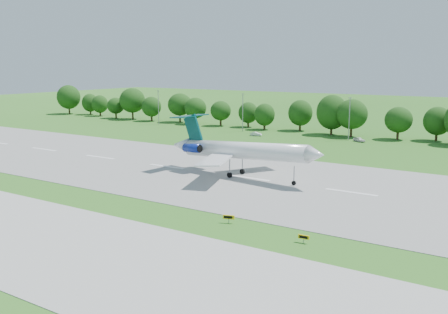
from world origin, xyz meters
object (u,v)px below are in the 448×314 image
Objects in this scene: airliner at (237,149)px; taxi_sign_left at (304,237)px; service_vehicle_b at (359,140)px; service_vehicle_a at (256,134)px.

taxi_sign_left is (25.87, -26.87, -4.58)m from airliner.
taxi_sign_left is 85.00m from service_vehicle_b.
taxi_sign_left is 0.41× the size of service_vehicle_a.
service_vehicle_a is (-49.70, 77.46, -0.16)m from taxi_sign_left.
airliner is at bearing 130.88° from taxi_sign_left.
taxi_sign_left is 0.39× the size of service_vehicle_b.
airliner is 37.58m from taxi_sign_left.
taxi_sign_left is at bearing -40.12° from airliner.
service_vehicle_b is at bearing 89.56° from airliner.
service_vehicle_a is 0.94× the size of service_vehicle_b.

